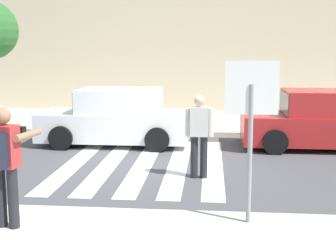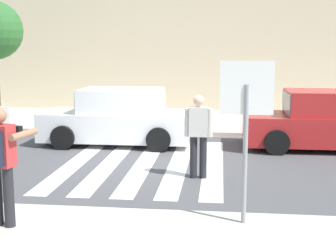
{
  "view_description": "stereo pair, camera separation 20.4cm",
  "coord_description": "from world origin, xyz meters",
  "px_view_note": "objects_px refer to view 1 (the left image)",
  "views": [
    {
      "loc": [
        1.53,
        -10.27,
        2.71
      ],
      "look_at": [
        0.6,
        -0.2,
        1.1
      ],
      "focal_mm": 50.0,
      "sensor_mm": 36.0,
      "label": 1
    },
    {
      "loc": [
        1.74,
        -10.25,
        2.71
      ],
      "look_at": [
        0.6,
        -0.2,
        1.1
      ],
      "focal_mm": 50.0,
      "sensor_mm": 36.0,
      "label": 2
    }
  ],
  "objects_px": {
    "parked_car_white": "(117,118)",
    "parked_car_red": "(322,121)",
    "stop_sign": "(251,107)",
    "pedestrian_crossing": "(199,131)",
    "photographer_with_backpack": "(4,157)"
  },
  "relations": [
    {
      "from": "parked_car_white",
      "to": "parked_car_red",
      "type": "xyz_separation_m",
      "value": [
        5.53,
        -0.0,
        0.0
      ]
    },
    {
      "from": "stop_sign",
      "to": "pedestrian_crossing",
      "type": "distance_m",
      "value": 3.01
    },
    {
      "from": "photographer_with_backpack",
      "to": "parked_car_white",
      "type": "distance_m",
      "value": 6.47
    },
    {
      "from": "stop_sign",
      "to": "parked_car_red",
      "type": "distance_m",
      "value": 6.46
    },
    {
      "from": "pedestrian_crossing",
      "to": "photographer_with_backpack",
      "type": "bearing_deg",
      "value": -128.63
    },
    {
      "from": "stop_sign",
      "to": "parked_car_red",
      "type": "xyz_separation_m",
      "value": [
        2.37,
        5.91,
        -1.13
      ]
    },
    {
      "from": "photographer_with_backpack",
      "to": "pedestrian_crossing",
      "type": "xyz_separation_m",
      "value": [
        2.64,
        3.31,
        -0.19
      ]
    },
    {
      "from": "stop_sign",
      "to": "parked_car_red",
      "type": "bearing_deg",
      "value": 68.15
    },
    {
      "from": "photographer_with_backpack",
      "to": "pedestrian_crossing",
      "type": "relative_size",
      "value": 1.0
    },
    {
      "from": "pedestrian_crossing",
      "to": "parked_car_red",
      "type": "relative_size",
      "value": 0.42
    },
    {
      "from": "parked_car_white",
      "to": "parked_car_red",
      "type": "height_order",
      "value": "same"
    },
    {
      "from": "parked_car_white",
      "to": "parked_car_red",
      "type": "relative_size",
      "value": 1.0
    },
    {
      "from": "photographer_with_backpack",
      "to": "parked_car_white",
      "type": "height_order",
      "value": "photographer_with_backpack"
    },
    {
      "from": "photographer_with_backpack",
      "to": "pedestrian_crossing",
      "type": "bearing_deg",
      "value": 51.37
    },
    {
      "from": "stop_sign",
      "to": "pedestrian_crossing",
      "type": "xyz_separation_m",
      "value": [
        -0.8,
        2.76,
        -0.88
      ]
    }
  ]
}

